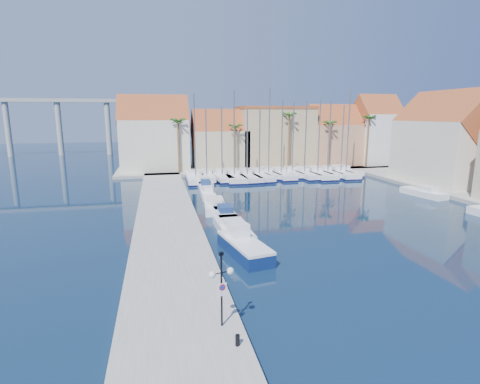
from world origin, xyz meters
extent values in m
plane|color=#081B31|center=(0.00, 0.00, 0.00)|extent=(260.00, 260.00, 0.00)
cube|color=gray|center=(-9.00, 13.50, 0.25)|extent=(6.00, 77.00, 0.50)
cube|color=gray|center=(10.00, 48.00, 0.25)|extent=(54.00, 16.00, 0.50)
cylinder|color=black|center=(-7.00, -7.33, 2.37)|extent=(0.09, 0.09, 3.73)
cylinder|color=black|center=(-7.23, -7.39, 3.21)|extent=(0.46, 0.16, 0.05)
cylinder|color=black|center=(-6.77, -7.27, 3.21)|extent=(0.46, 0.16, 0.05)
sphere|color=white|center=(-7.45, -7.45, 3.21)|extent=(0.34, 0.34, 0.34)
sphere|color=white|center=(-6.55, -7.21, 3.21)|extent=(0.34, 0.34, 0.34)
cube|color=black|center=(-7.00, -7.33, 4.14)|extent=(0.23, 0.16, 0.15)
cube|color=white|center=(-6.99, -7.38, 2.46)|extent=(0.46, 0.15, 0.47)
cylinder|color=red|center=(-6.98, -7.41, 2.51)|extent=(0.31, 0.09, 0.32)
cylinder|color=#1933A5|center=(-6.98, -7.42, 2.51)|extent=(0.22, 0.07, 0.22)
cube|color=white|center=(-6.99, -7.38, 2.13)|extent=(0.37, 0.12, 0.13)
cylinder|color=black|center=(-6.60, -9.03, 0.75)|extent=(0.20, 0.20, 0.51)
cube|color=#0E2051|center=(-3.56, 2.64, 0.47)|extent=(3.18, 6.56, 0.94)
cube|color=white|center=(-3.56, 2.64, 1.05)|extent=(3.18, 6.56, 0.21)
cube|color=white|center=(-3.79, 3.88, 1.62)|extent=(1.64, 1.89, 1.15)
cube|color=white|center=(-3.38, 7.91, 0.40)|extent=(2.54, 7.48, 0.80)
cube|color=white|center=(-3.37, 7.17, 1.10)|extent=(1.72, 2.64, 0.60)
cube|color=white|center=(-3.17, 13.49, 0.40)|extent=(1.93, 5.90, 0.80)
cube|color=navy|center=(-3.17, 12.90, 1.10)|extent=(1.33, 2.07, 0.60)
cube|color=white|center=(-3.63, 17.13, 0.40)|extent=(2.88, 7.15, 0.80)
cube|color=white|center=(-3.69, 16.44, 1.10)|extent=(1.78, 2.58, 0.60)
cube|color=white|center=(-3.55, 23.54, 0.40)|extent=(1.88, 5.31, 0.80)
cube|color=white|center=(-3.57, 23.02, 1.10)|extent=(1.24, 1.88, 0.60)
cube|color=white|center=(-3.18, 28.90, 0.40)|extent=(2.17, 5.60, 0.80)
cube|color=navy|center=(-3.22, 28.35, 1.10)|extent=(1.37, 2.01, 0.60)
cube|color=white|center=(-3.16, 32.26, 0.40)|extent=(2.54, 6.71, 0.80)
cube|color=white|center=(-3.11, 31.60, 1.10)|extent=(1.63, 2.40, 0.60)
cube|color=white|center=(-3.59, 37.23, 0.40)|extent=(2.66, 6.68, 0.80)
cube|color=white|center=(-3.65, 36.58, 1.10)|extent=(1.66, 2.41, 0.60)
cube|color=white|center=(24.00, 17.97, 0.40)|extent=(3.09, 6.35, 0.80)
cube|color=white|center=(24.12, 17.37, 1.10)|extent=(1.75, 2.36, 0.60)
cube|color=white|center=(-3.85, 35.78, 0.50)|extent=(3.13, 10.97, 1.00)
cube|color=#0C103E|center=(-3.85, 35.78, 0.18)|extent=(3.19, 11.03, 0.28)
cube|color=white|center=(-3.82, 36.87, 1.30)|extent=(2.07, 3.32, 0.60)
cylinder|color=slate|center=(-3.86, 35.23, 7.27)|extent=(0.20, 0.20, 12.54)
cube|color=white|center=(-1.97, 36.31, 0.50)|extent=(2.95, 9.17, 1.00)
cube|color=#0C103E|center=(-1.97, 36.31, 0.18)|extent=(3.02, 9.23, 0.28)
cube|color=white|center=(-1.91, 37.21, 1.30)|extent=(1.82, 2.81, 0.60)
cylinder|color=slate|center=(-2.01, 35.86, 6.14)|extent=(0.20, 0.20, 10.29)
cube|color=white|center=(0.40, 35.88, 0.50)|extent=(2.78, 9.05, 1.00)
cube|color=#0C103E|center=(0.40, 35.88, 0.18)|extent=(2.84, 9.12, 0.28)
cube|color=white|center=(0.35, 36.78, 1.30)|extent=(1.76, 2.76, 0.60)
cylinder|color=slate|center=(0.42, 35.44, 6.31)|extent=(0.20, 0.20, 10.62)
cube|color=white|center=(2.39, 35.65, 0.50)|extent=(3.49, 11.31, 1.00)
cube|color=#0C103E|center=(2.39, 35.65, 0.18)|extent=(3.55, 11.37, 0.28)
cube|color=white|center=(2.45, 36.77, 1.30)|extent=(2.21, 3.45, 0.60)
cylinder|color=slate|center=(2.36, 35.10, 7.55)|extent=(0.20, 0.20, 13.10)
cube|color=white|center=(4.44, 35.50, 0.50)|extent=(3.37, 10.75, 1.00)
cube|color=#0C103E|center=(4.44, 35.50, 0.18)|extent=(3.43, 10.81, 0.28)
cube|color=white|center=(4.37, 36.56, 1.30)|extent=(2.11, 3.29, 0.60)
cylinder|color=slate|center=(4.47, 34.97, 6.18)|extent=(0.20, 0.20, 10.37)
cube|color=white|center=(6.52, 35.54, 0.50)|extent=(3.00, 10.13, 1.00)
cube|color=#0C103E|center=(6.52, 35.54, 0.18)|extent=(3.06, 10.19, 0.28)
cube|color=white|center=(6.48, 36.54, 1.30)|extent=(1.94, 3.08, 0.60)
cylinder|color=slate|center=(6.54, 35.03, 6.23)|extent=(0.20, 0.20, 10.46)
cube|color=white|center=(8.49, 36.81, 0.50)|extent=(2.69, 8.46, 1.00)
cube|color=#0C103E|center=(8.49, 36.81, 0.18)|extent=(2.75, 8.53, 0.28)
cube|color=white|center=(8.44, 37.65, 1.30)|extent=(1.67, 2.59, 0.60)
cylinder|color=slate|center=(8.52, 36.40, 7.80)|extent=(0.20, 0.20, 13.59)
cube|color=white|center=(10.36, 35.79, 0.50)|extent=(2.90, 9.46, 1.00)
cube|color=#0C103E|center=(10.36, 35.79, 0.18)|extent=(2.96, 9.52, 0.28)
cube|color=white|center=(10.32, 36.72, 1.30)|extent=(1.84, 2.89, 0.60)
cylinder|color=slate|center=(10.39, 35.32, 6.92)|extent=(0.20, 0.20, 11.85)
cube|color=white|center=(12.80, 36.97, 0.50)|extent=(2.48, 8.21, 1.00)
cube|color=#0C103E|center=(12.80, 36.97, 0.18)|extent=(2.54, 8.27, 0.28)
cube|color=white|center=(12.83, 37.79, 1.30)|extent=(1.59, 2.50, 0.60)
cylinder|color=slate|center=(12.78, 36.57, 6.76)|extent=(0.20, 0.20, 11.51)
cube|color=white|center=(14.45, 35.70, 0.50)|extent=(3.07, 9.87, 1.00)
cube|color=#0C103E|center=(14.45, 35.70, 0.18)|extent=(3.13, 9.93, 0.28)
cube|color=white|center=(14.40, 36.67, 1.30)|extent=(1.93, 3.02, 0.60)
cylinder|color=slate|center=(14.48, 35.21, 6.81)|extent=(0.20, 0.20, 11.62)
cube|color=white|center=(16.81, 35.64, 0.50)|extent=(2.96, 11.31, 1.00)
cube|color=#0C103E|center=(16.81, 35.64, 0.18)|extent=(3.02, 11.37, 0.28)
cube|color=white|center=(16.81, 36.77, 1.30)|extent=(2.06, 3.40, 0.60)
cylinder|color=slate|center=(16.82, 35.07, 7.08)|extent=(0.20, 0.20, 12.16)
cube|color=white|center=(18.88, 35.92, 0.50)|extent=(2.38, 8.70, 1.00)
cube|color=#0C103E|center=(18.88, 35.92, 0.18)|extent=(2.45, 8.76, 0.28)
cube|color=white|center=(18.89, 36.79, 1.30)|extent=(1.62, 2.62, 0.60)
cylinder|color=slate|center=(18.87, 35.49, 6.80)|extent=(0.20, 0.20, 11.60)
cube|color=white|center=(20.95, 35.35, 0.50)|extent=(3.01, 10.72, 1.00)
cube|color=#0C103E|center=(20.95, 35.35, 0.18)|extent=(3.07, 10.78, 0.28)
cube|color=white|center=(20.97, 36.42, 1.30)|extent=(2.01, 3.24, 0.60)
cylinder|color=slate|center=(20.94, 34.82, 6.47)|extent=(0.20, 0.20, 10.94)
cube|color=white|center=(22.71, 36.72, 0.50)|extent=(2.78, 8.77, 1.00)
cube|color=#0C103E|center=(22.71, 36.72, 0.18)|extent=(2.84, 8.84, 0.28)
cube|color=white|center=(22.66, 37.59, 1.30)|extent=(1.73, 2.69, 0.60)
cylinder|color=slate|center=(22.74, 36.29, 7.98)|extent=(0.20, 0.20, 13.96)
cube|color=beige|center=(-10.00, 47.00, 5.00)|extent=(12.00, 9.00, 9.00)
cube|color=#944220|center=(-10.00, 47.00, 9.50)|extent=(12.30, 9.00, 9.00)
cube|color=tan|center=(2.00, 47.00, 4.00)|extent=(10.00, 8.00, 7.00)
cube|color=#944220|center=(2.00, 47.00, 7.50)|extent=(10.30, 8.00, 8.00)
cube|color=tan|center=(13.00, 48.00, 6.00)|extent=(14.00, 10.00, 11.00)
cube|color=#944220|center=(13.00, 48.00, 11.75)|extent=(14.20, 10.20, 0.50)
cube|color=tan|center=(25.00, 47.00, 4.50)|extent=(10.00, 8.00, 8.00)
cube|color=#944220|center=(25.00, 47.00, 8.50)|extent=(10.30, 8.00, 8.00)
cube|color=white|center=(34.00, 46.00, 5.50)|extent=(8.00, 8.00, 10.00)
cube|color=#944220|center=(34.00, 46.00, 10.50)|extent=(8.30, 8.00, 8.00)
cube|color=beige|center=(32.00, 24.00, 5.00)|extent=(9.00, 14.00, 9.00)
cube|color=#944220|center=(32.00, 24.00, 9.50)|extent=(9.00, 14.30, 9.00)
cylinder|color=brown|center=(-6.00, 42.00, 5.00)|extent=(0.36, 0.36, 9.00)
sphere|color=#275418|center=(-6.00, 42.00, 9.35)|extent=(2.60, 2.60, 2.60)
cylinder|color=brown|center=(4.00, 42.00, 4.50)|extent=(0.36, 0.36, 8.00)
sphere|color=#275418|center=(4.00, 42.00, 8.35)|extent=(2.60, 2.60, 2.60)
cylinder|color=brown|center=(14.00, 42.00, 5.50)|extent=(0.36, 0.36, 10.00)
sphere|color=#275418|center=(14.00, 42.00, 10.35)|extent=(2.60, 2.60, 2.60)
cylinder|color=brown|center=(22.00, 42.00, 4.75)|extent=(0.36, 0.36, 8.50)
sphere|color=#275418|center=(22.00, 42.00, 8.85)|extent=(2.60, 2.60, 2.60)
cylinder|color=brown|center=(30.00, 42.00, 5.25)|extent=(0.36, 0.36, 9.50)
sphere|color=#275418|center=(30.00, 42.00, 9.85)|extent=(2.60, 2.60, 2.60)
cube|color=#9E9E99|center=(-38.00, 82.00, 14.00)|extent=(48.00, 2.20, 0.90)
cylinder|color=#9E9E99|center=(-46.00, 82.00, 7.00)|extent=(1.40, 1.40, 14.00)
cylinder|color=#9E9E99|center=(-34.00, 82.00, 7.00)|extent=(1.40, 1.40, 14.00)
cylinder|color=#9E9E99|center=(-22.00, 82.00, 7.00)|extent=(1.40, 1.40, 14.00)
camera|label=1|loc=(-9.68, -23.38, 10.40)|focal=28.00mm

